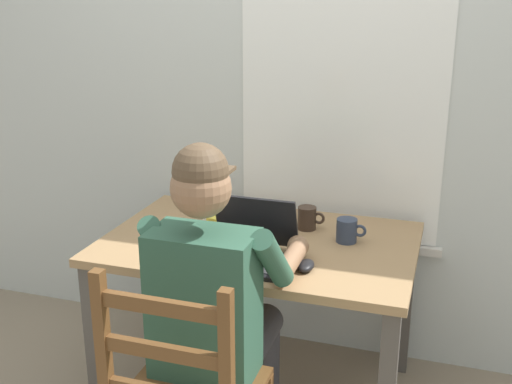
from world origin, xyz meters
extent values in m
cube|color=beige|center=(0.00, 0.49, 1.30)|extent=(6.00, 0.04, 2.60)
cube|color=white|center=(0.23, 0.47, 1.18)|extent=(0.92, 0.01, 1.17)
cube|color=beige|center=(0.23, 0.46, 0.57)|extent=(0.98, 0.06, 0.04)
cube|color=#9E7A51|center=(0.00, 0.00, 0.71)|extent=(1.26, 0.82, 0.03)
cube|color=#4C4742|center=(-0.58, -0.36, 0.34)|extent=(0.06, 0.06, 0.69)
cube|color=#4C4742|center=(-0.58, 0.36, 0.34)|extent=(0.06, 0.06, 0.69)
cube|color=#4C4742|center=(0.58, 0.36, 0.34)|extent=(0.06, 0.06, 0.69)
cube|color=#2D5642|center=(0.00, -0.59, 0.73)|extent=(0.34, 0.20, 0.50)
sphere|color=#936B4C|center=(0.00, -0.59, 1.12)|extent=(0.19, 0.19, 0.19)
sphere|color=brown|center=(0.00, -0.59, 1.17)|extent=(0.17, 0.17, 0.17)
cube|color=brown|center=(0.00, -0.51, 1.16)|extent=(0.13, 0.10, 0.01)
cylinder|color=#38383D|center=(-0.09, -0.39, 0.48)|extent=(0.13, 0.40, 0.13)
cylinder|color=#38383D|center=(0.09, -0.39, 0.48)|extent=(0.13, 0.40, 0.13)
cylinder|color=#38383D|center=(-0.09, -0.19, 0.24)|extent=(0.10, 0.10, 0.48)
cylinder|color=#38383D|center=(0.09, -0.19, 0.24)|extent=(0.10, 0.10, 0.48)
cylinder|color=#2D5642|center=(-0.20, -0.50, 0.88)|extent=(0.10, 0.24, 0.25)
cylinder|color=#936B4C|center=(-0.20, -0.27, 0.77)|extent=(0.07, 0.28, 0.07)
sphere|color=#936B4C|center=(-0.19, -0.13, 0.77)|extent=(0.08, 0.08, 0.08)
cylinder|color=#2D5642|center=(0.20, -0.50, 0.88)|extent=(0.10, 0.24, 0.25)
cylinder|color=#936B4C|center=(0.20, -0.27, 0.77)|extent=(0.07, 0.28, 0.07)
sphere|color=#936B4C|center=(0.19, -0.13, 0.77)|extent=(0.08, 0.08, 0.08)
cube|color=brown|center=(0.19, -0.90, 0.72)|extent=(0.04, 0.04, 0.48)
cube|color=brown|center=(-0.19, -0.90, 0.72)|extent=(0.04, 0.04, 0.48)
cube|color=brown|center=(0.00, -0.90, 0.74)|extent=(0.36, 0.02, 0.04)
cube|color=brown|center=(0.00, -0.90, 0.88)|extent=(0.36, 0.02, 0.04)
cube|color=black|center=(0.02, -0.25, 0.73)|extent=(0.33, 0.23, 0.02)
cube|color=#2B2B2D|center=(0.02, -0.25, 0.74)|extent=(0.29, 0.17, 0.00)
cube|color=black|center=(0.02, -0.10, 0.84)|extent=(0.33, 0.08, 0.21)
cube|color=#99A8B2|center=(0.02, -0.10, 0.84)|extent=(0.29, 0.07, 0.18)
ellipsoid|color=black|center=(0.25, -0.23, 0.74)|extent=(0.06, 0.10, 0.03)
cylinder|color=white|center=(-0.27, 0.14, 0.77)|extent=(0.08, 0.08, 0.10)
torus|color=white|center=(-0.22, 0.14, 0.78)|extent=(0.05, 0.01, 0.05)
cylinder|color=#2D384C|center=(0.34, 0.09, 0.77)|extent=(0.08, 0.08, 0.10)
torus|color=#2D384C|center=(0.40, 0.09, 0.78)|extent=(0.05, 0.01, 0.05)
cylinder|color=#38281E|center=(0.16, 0.18, 0.77)|extent=(0.08, 0.08, 0.10)
torus|color=#38281E|center=(0.21, 0.18, 0.78)|extent=(0.05, 0.01, 0.05)
cube|color=gray|center=(-0.13, 0.03, 0.73)|extent=(0.18, 0.13, 0.02)
cube|color=gray|center=(-0.11, 0.04, 0.76)|extent=(0.20, 0.13, 0.02)
cube|color=gold|center=(-0.13, 0.03, 0.78)|extent=(0.19, 0.14, 0.03)
cube|color=silver|center=(-0.12, 0.20, 0.73)|extent=(0.26, 0.19, 0.01)
cube|color=white|center=(-0.07, -0.21, 0.73)|extent=(0.24, 0.23, 0.01)
cube|color=gold|center=(-0.33, -0.05, 0.72)|extent=(0.14, 0.11, 0.00)
camera|label=1|loc=(0.72, -2.26, 1.69)|focal=43.82mm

